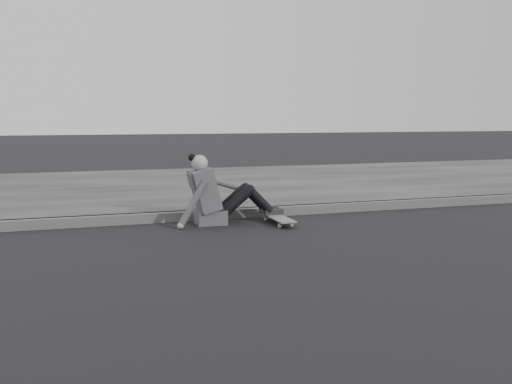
# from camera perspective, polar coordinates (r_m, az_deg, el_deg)

# --- Properties ---
(ground) EXTENTS (80.00, 80.00, 0.00)m
(ground) POSITION_cam_1_polar(r_m,az_deg,el_deg) (5.43, 12.13, -6.70)
(ground) COLOR black
(ground) RESTS_ON ground
(curb) EXTENTS (24.00, 0.16, 0.12)m
(curb) POSITION_cam_1_polar(r_m,az_deg,el_deg) (7.71, 2.48, -1.88)
(curb) COLOR #4F4F4F
(curb) RESTS_ON ground
(sidewalk) EXTENTS (24.00, 6.00, 0.12)m
(sidewalk) POSITION_cam_1_polar(r_m,az_deg,el_deg) (10.56, -3.28, 0.66)
(sidewalk) COLOR #393939
(sidewalk) RESTS_ON ground
(skateboard) EXTENTS (0.20, 0.78, 0.09)m
(skateboard) POSITION_cam_1_polar(r_m,az_deg,el_deg) (7.09, 2.21, -2.62)
(skateboard) COLOR #A2A39D
(skateboard) RESTS_ON ground
(seated_woman) EXTENTS (1.38, 0.46, 0.88)m
(seated_woman) POSITION_cam_1_polar(r_m,az_deg,el_deg) (7.06, -4.07, -0.30)
(seated_woman) COLOR #48484A
(seated_woman) RESTS_ON ground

